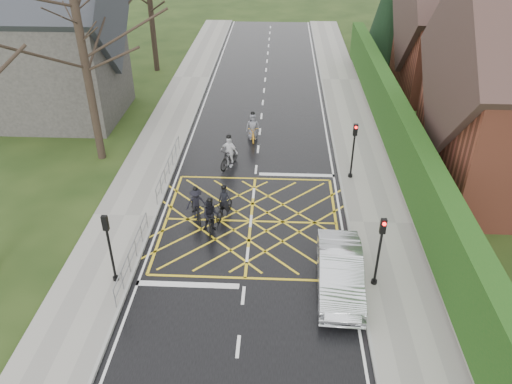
# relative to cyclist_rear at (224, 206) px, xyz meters

# --- Properties ---
(ground) EXTENTS (120.00, 120.00, 0.00)m
(ground) POSITION_rel_cyclist_rear_xyz_m (1.28, -0.40, -0.54)
(ground) COLOR black
(ground) RESTS_ON ground
(road) EXTENTS (9.00, 80.00, 0.01)m
(road) POSITION_rel_cyclist_rear_xyz_m (1.28, -0.40, -0.54)
(road) COLOR black
(road) RESTS_ON ground
(sidewalk_right) EXTENTS (3.00, 80.00, 0.15)m
(sidewalk_right) POSITION_rel_cyclist_rear_xyz_m (7.28, -0.40, -0.47)
(sidewalk_right) COLOR gray
(sidewalk_right) RESTS_ON ground
(sidewalk_left) EXTENTS (3.00, 80.00, 0.15)m
(sidewalk_left) POSITION_rel_cyclist_rear_xyz_m (-4.72, -0.40, -0.47)
(sidewalk_left) COLOR gray
(sidewalk_left) RESTS_ON ground
(stone_wall) EXTENTS (0.50, 38.00, 0.70)m
(stone_wall) POSITION_rel_cyclist_rear_xyz_m (9.03, 5.60, -0.19)
(stone_wall) COLOR slate
(stone_wall) RESTS_ON ground
(hedge) EXTENTS (0.90, 38.00, 2.80)m
(hedge) POSITION_rel_cyclist_rear_xyz_m (9.03, 5.60, 1.56)
(hedge) COLOR #133E11
(hedge) RESTS_ON stone_wall
(house_far) EXTENTS (9.80, 8.80, 10.30)m
(house_far) POSITION_rel_cyclist_rear_xyz_m (16.03, 17.60, 3.82)
(house_far) COLOR brown
(house_far) RESTS_ON ground
(conifer) EXTENTS (4.60, 4.60, 10.00)m
(conifer) POSITION_rel_cyclist_rear_xyz_m (12.03, 25.60, 4.45)
(conifer) COLOR black
(conifer) RESTS_ON ground
(church) EXTENTS (8.80, 7.80, 11.00)m
(church) POSITION_rel_cyclist_rear_xyz_m (-12.26, 11.60, 4.38)
(church) COLOR #2D2B28
(church) RESTS_ON ground
(tree_near) EXTENTS (9.24, 9.24, 11.44)m
(tree_near) POSITION_rel_cyclist_rear_xyz_m (-7.72, 5.60, 7.37)
(tree_near) COLOR black
(tree_near) RESTS_ON ground
(railing_south) EXTENTS (0.05, 5.04, 1.03)m
(railing_south) POSITION_rel_cyclist_rear_xyz_m (-3.37, -3.90, 0.24)
(railing_south) COLOR slate
(railing_south) RESTS_ON ground
(railing_north) EXTENTS (0.05, 6.04, 1.03)m
(railing_north) POSITION_rel_cyclist_rear_xyz_m (-3.37, 3.60, 0.24)
(railing_north) COLOR slate
(railing_north) RESTS_ON ground
(traffic_light_ne) EXTENTS (0.24, 0.31, 3.21)m
(traffic_light_ne) POSITION_rel_cyclist_rear_xyz_m (6.38, 3.80, 1.12)
(traffic_light_ne) COLOR black
(traffic_light_ne) RESTS_ON ground
(traffic_light_se) EXTENTS (0.24, 0.31, 3.21)m
(traffic_light_se) POSITION_rel_cyclist_rear_xyz_m (6.38, -4.60, 1.12)
(traffic_light_se) COLOR black
(traffic_light_se) RESTS_ON ground
(traffic_light_sw) EXTENTS (0.24, 0.31, 3.21)m
(traffic_light_sw) POSITION_rel_cyclist_rear_xyz_m (-3.82, -4.89, 1.12)
(traffic_light_sw) COLOR black
(traffic_light_sw) RESTS_ON ground
(cyclist_rear) EXTENTS (1.11, 1.83, 1.68)m
(cyclist_rear) POSITION_rel_cyclist_rear_xyz_m (0.00, 0.00, 0.00)
(cyclist_rear) COLOR black
(cyclist_rear) RESTS_ON ground
(cyclist_back) EXTENTS (0.82, 1.78, 1.75)m
(cyclist_back) POSITION_rel_cyclist_rear_xyz_m (-0.49, -1.22, 0.12)
(cyclist_back) COLOR black
(cyclist_back) RESTS_ON ground
(cyclist_mid) EXTENTS (1.20, 1.82, 1.68)m
(cyclist_mid) POSITION_rel_cyclist_rear_xyz_m (-1.30, -0.19, 0.07)
(cyclist_mid) COLOR black
(cyclist_mid) RESTS_ON ground
(cyclist_front) EXTENTS (1.28, 1.98, 1.93)m
(cyclist_front) POSITION_rel_cyclist_rear_xyz_m (-0.23, 4.93, 0.17)
(cyclist_front) COLOR black
(cyclist_front) RESTS_ON ground
(cyclist_lead) EXTENTS (0.89, 1.94, 1.82)m
(cyclist_lead) POSITION_rel_cyclist_rear_xyz_m (0.88, 8.49, 0.08)
(cyclist_lead) COLOR #BC7B16
(cyclist_lead) RESTS_ON ground
(car) EXTENTS (1.83, 4.82, 1.57)m
(car) POSITION_rel_cyclist_rear_xyz_m (4.98, -4.77, 0.24)
(car) COLOR silver
(car) RESTS_ON ground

